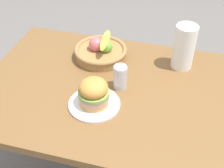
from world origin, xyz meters
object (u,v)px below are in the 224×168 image
Objects in this scene: plate at (94,104)px; sandwich at (94,92)px; paper_towel_roll at (184,47)px; soda_can at (120,77)px; fruit_basket at (101,51)px.

sandwich is (0.00, 0.00, 0.07)m from plate.
sandwich is at bearing -131.01° from paper_towel_roll.
soda_can is 0.28m from fruit_basket.
fruit_basket is at bearing 102.16° from plate.
paper_towel_roll is (0.44, 0.03, 0.08)m from fruit_basket.
paper_towel_roll is at bearing 48.99° from plate.
sandwich is at bearing 0.00° from plate.
paper_towel_roll reaches higher than plate.
sandwich is 0.49× the size of fruit_basket.
soda_can is (0.08, 0.15, -0.01)m from sandwich.
plate is 0.82× the size of fruit_basket.
sandwich reaches higher than soda_can.
fruit_basket reaches higher than plate.
sandwich reaches higher than plate.
fruit_basket is (-0.16, 0.22, -0.02)m from soda_can.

